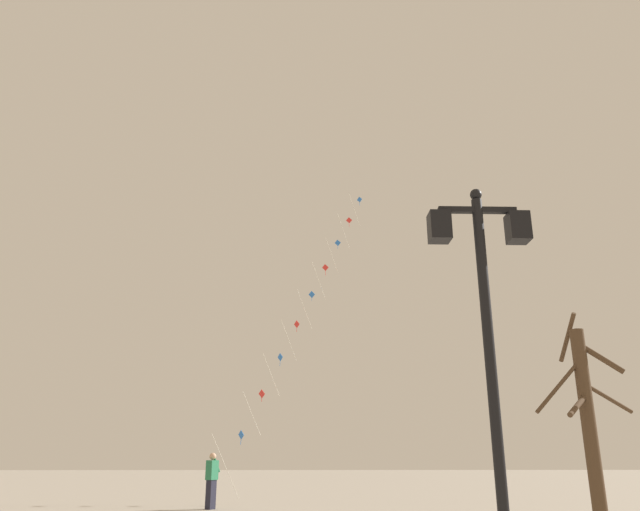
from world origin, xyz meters
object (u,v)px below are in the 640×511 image
(twin_lantern_lamp_post, at_px, (485,299))
(bare_tree, at_px, (589,425))
(kite_flyer, at_px, (212,479))
(kite_train, at_px, (303,311))

(twin_lantern_lamp_post, distance_m, bare_tree, 5.50)
(kite_flyer, distance_m, bare_tree, 12.43)
(twin_lantern_lamp_post, relative_size, kite_train, 0.33)
(kite_flyer, bearing_deg, kite_train, 0.86)
(kite_flyer, xyz_separation_m, bare_tree, (8.38, -9.10, 1.23))
(kite_train, distance_m, bare_tree, 16.74)
(twin_lantern_lamp_post, height_order, kite_train, kite_train)
(twin_lantern_lamp_post, bearing_deg, kite_train, 97.07)
(kite_train, height_order, bare_tree, kite_train)
(kite_flyer, height_order, bare_tree, bare_tree)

